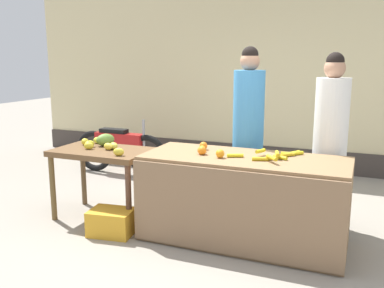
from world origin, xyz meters
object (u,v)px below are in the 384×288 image
produce_sack (194,183)px  parked_motorcycle (120,149)px  produce_crate (112,222)px  vendor_woman_white_shirt (330,143)px  vendor_woman_blue_shirt (248,133)px

produce_sack → parked_motorcycle: bearing=150.4°
produce_crate → parked_motorcycle: bearing=119.6°
vendor_woman_white_shirt → produce_crate: 2.38m
vendor_woman_blue_shirt → vendor_woman_white_shirt: bearing=-1.2°
vendor_woman_blue_shirt → parked_motorcycle: vendor_woman_blue_shirt is taller
vendor_woman_white_shirt → produce_crate: size_ratio=4.17×
vendor_woman_blue_shirt → parked_motorcycle: size_ratio=1.19×
vendor_woman_blue_shirt → produce_sack: vendor_woman_blue_shirt is taller
produce_crate → vendor_woman_blue_shirt: bearing=42.2°
parked_motorcycle → produce_sack: bearing=-29.6°
parked_motorcycle → produce_sack: (1.61, -0.91, -0.12)m
vendor_woman_blue_shirt → produce_sack: (-0.69, 0.10, -0.68)m
vendor_woman_white_shirt → parked_motorcycle: vendor_woman_white_shirt is taller
vendor_woman_blue_shirt → produce_crate: (-1.14, -1.03, -0.83)m
vendor_woman_white_shirt → produce_sack: size_ratio=3.29×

